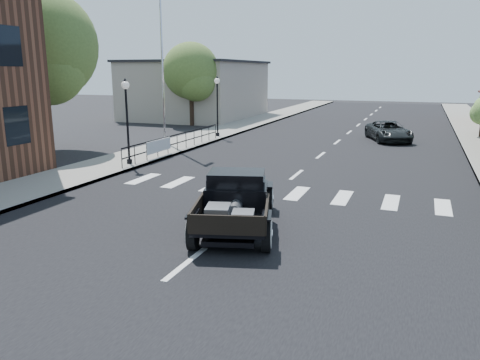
% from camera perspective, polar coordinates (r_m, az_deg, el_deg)
% --- Properties ---
extents(ground, '(120.00, 120.00, 0.00)m').
position_cam_1_polar(ground, '(13.39, -0.63, -5.50)').
color(ground, black).
rests_on(ground, ground).
extents(road, '(14.00, 80.00, 0.02)m').
position_cam_1_polar(road, '(27.53, 11.06, 3.98)').
color(road, black).
rests_on(road, ground).
extents(road_markings, '(12.00, 60.00, 0.06)m').
position_cam_1_polar(road_markings, '(22.69, 8.79, 2.12)').
color(road_markings, silver).
rests_on(road_markings, ground).
extents(sidewalk_left, '(3.00, 80.00, 0.15)m').
position_cam_1_polar(sidewalk_left, '(30.16, -5.07, 5.08)').
color(sidewalk_left, gray).
rests_on(sidewalk_left, ground).
extents(low_building_left, '(10.00, 12.00, 5.00)m').
position_cam_1_polar(low_building_left, '(44.44, -5.29, 10.79)').
color(low_building_left, '#A79B8C').
rests_on(low_building_left, ground).
extents(railing, '(0.08, 10.00, 1.00)m').
position_cam_1_polar(railing, '(25.14, -7.67, 4.72)').
color(railing, black).
rests_on(railing, sidewalk_left).
extents(banner, '(0.04, 2.20, 0.60)m').
position_cam_1_polar(banner, '(23.42, -9.83, 3.54)').
color(banner, silver).
rests_on(banner, sidewalk_left).
extents(lamp_post_b, '(0.36, 0.36, 3.82)m').
position_cam_1_polar(lamp_post_b, '(21.74, -13.58, 6.92)').
color(lamp_post_b, black).
rests_on(lamp_post_b, sidewalk_left).
extents(lamp_post_c, '(0.36, 0.36, 3.82)m').
position_cam_1_polar(lamp_post_c, '(30.47, -2.77, 8.95)').
color(lamp_post_c, black).
rests_on(lamp_post_c, sidewalk_left).
extents(flagpole, '(0.12, 0.12, 12.36)m').
position_cam_1_polar(flagpole, '(27.63, -9.58, 17.23)').
color(flagpole, silver).
rests_on(flagpole, sidewalk_left).
extents(big_tree_near, '(5.76, 5.76, 8.47)m').
position_cam_1_polar(big_tree_near, '(27.23, -22.78, 12.05)').
color(big_tree_near, '#4A642A').
rests_on(big_tree_near, ground).
extents(big_tree_far, '(4.44, 4.44, 6.52)m').
position_cam_1_polar(big_tree_far, '(37.93, -5.96, 11.53)').
color(big_tree_far, '#4A642A').
rests_on(big_tree_far, ground).
extents(hotrod_pickup, '(3.40, 5.11, 1.62)m').
position_cam_1_polar(hotrod_pickup, '(12.84, -0.50, -2.53)').
color(hotrod_pickup, black).
rests_on(hotrod_pickup, ground).
extents(second_car, '(3.46, 4.86, 1.23)m').
position_cam_1_polar(second_car, '(30.71, 17.66, 5.68)').
color(second_car, black).
rests_on(second_car, ground).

